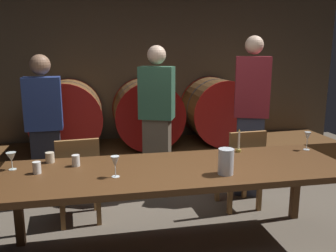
# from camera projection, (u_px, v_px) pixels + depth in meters

# --- Properties ---
(back_wall) EXTENTS (6.28, 0.24, 2.64)m
(back_wall) POSITION_uv_depth(u_px,v_px,m) (140.00, 75.00, 5.30)
(back_wall) COLOR brown
(back_wall) RESTS_ON ground
(barrel_shelf) EXTENTS (5.66, 0.90, 0.37)m
(barrel_shelf) POSITION_uv_depth(u_px,v_px,m) (146.00, 157.00, 5.01)
(barrel_shelf) COLOR brown
(barrel_shelf) RESTS_ON ground
(wine_barrel_left) EXTENTS (0.93, 0.84, 0.93)m
(wine_barrel_left) POSITION_uv_depth(u_px,v_px,m) (68.00, 116.00, 4.67)
(wine_barrel_left) COLOR brown
(wine_barrel_left) RESTS_ON barrel_shelf
(wine_barrel_center) EXTENTS (0.93, 0.84, 0.93)m
(wine_barrel_center) POSITION_uv_depth(u_px,v_px,m) (147.00, 113.00, 4.88)
(wine_barrel_center) COLOR #513319
(wine_barrel_center) RESTS_ON barrel_shelf
(wine_barrel_right) EXTENTS (0.93, 0.84, 0.93)m
(wine_barrel_right) POSITION_uv_depth(u_px,v_px,m) (217.00, 110.00, 5.08)
(wine_barrel_right) COLOR #513319
(wine_barrel_right) RESTS_ON barrel_shelf
(dining_table) EXTENTS (2.80, 0.89, 0.76)m
(dining_table) POSITION_uv_depth(u_px,v_px,m) (177.00, 175.00, 2.83)
(dining_table) COLOR #4C2D16
(dining_table) RESTS_ON ground
(chair_left) EXTENTS (0.43, 0.43, 0.88)m
(chair_left) POSITION_uv_depth(u_px,v_px,m) (79.00, 176.00, 3.39)
(chair_left) COLOR olive
(chair_left) RESTS_ON ground
(chair_right) EXTENTS (0.42, 0.42, 0.88)m
(chair_right) POSITION_uv_depth(u_px,v_px,m) (242.00, 165.00, 3.70)
(chair_right) COLOR olive
(chair_right) RESTS_ON ground
(guest_left) EXTENTS (0.39, 0.26, 1.65)m
(guest_left) POSITION_uv_depth(u_px,v_px,m) (45.00, 130.00, 3.77)
(guest_left) COLOR black
(guest_left) RESTS_ON ground
(guest_center) EXTENTS (0.44, 0.37, 1.74)m
(guest_center) POSITION_uv_depth(u_px,v_px,m) (157.00, 121.00, 3.99)
(guest_center) COLOR brown
(guest_center) RESTS_ON ground
(guest_right) EXTENTS (0.44, 0.36, 1.85)m
(guest_right) POSITION_uv_depth(u_px,v_px,m) (251.00, 116.00, 4.00)
(guest_right) COLOR #33384C
(guest_right) RESTS_ON ground
(candle_center) EXTENTS (0.05, 0.05, 0.22)m
(candle_center) POSITION_uv_depth(u_px,v_px,m) (239.00, 145.00, 3.24)
(candle_center) COLOR olive
(candle_center) RESTS_ON dining_table
(pitcher) EXTENTS (0.12, 0.12, 0.20)m
(pitcher) POSITION_uv_depth(u_px,v_px,m) (226.00, 162.00, 2.65)
(pitcher) COLOR silver
(pitcher) RESTS_ON dining_table
(wine_glass_left) EXTENTS (0.08, 0.08, 0.14)m
(wine_glass_left) POSITION_uv_depth(u_px,v_px,m) (11.00, 157.00, 2.75)
(wine_glass_left) COLOR silver
(wine_glass_left) RESTS_ON dining_table
(wine_glass_center) EXTENTS (0.07, 0.07, 0.16)m
(wine_glass_center) POSITION_uv_depth(u_px,v_px,m) (115.00, 162.00, 2.59)
(wine_glass_center) COLOR white
(wine_glass_center) RESTS_ON dining_table
(wine_glass_right) EXTENTS (0.06, 0.06, 0.17)m
(wine_glass_right) POSITION_uv_depth(u_px,v_px,m) (307.00, 137.00, 3.30)
(wine_glass_right) COLOR white
(wine_glass_right) RESTS_ON dining_table
(cup_left) EXTENTS (0.06, 0.06, 0.09)m
(cup_left) POSITION_uv_depth(u_px,v_px,m) (37.00, 168.00, 2.67)
(cup_left) COLOR white
(cup_left) RESTS_ON dining_table
(cup_center) EXTENTS (0.07, 0.07, 0.09)m
(cup_center) POSITION_uv_depth(u_px,v_px,m) (50.00, 157.00, 2.94)
(cup_center) COLOR beige
(cup_center) RESTS_ON dining_table
(cup_right) EXTENTS (0.06, 0.06, 0.09)m
(cup_right) POSITION_uv_depth(u_px,v_px,m) (76.00, 161.00, 2.85)
(cup_right) COLOR white
(cup_right) RESTS_ON dining_table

